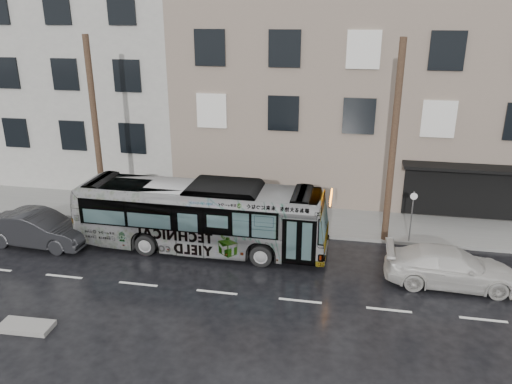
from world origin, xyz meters
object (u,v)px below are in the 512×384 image
Objects in this scene: white_sedan at (451,267)px; dark_sedan at (38,229)px; utility_pole_front at (393,145)px; utility_pole_rear at (96,131)px; bus at (201,216)px; sign_post at (411,217)px.

white_sedan is 17.87m from dark_sedan.
dark_sedan is at bearing 90.16° from white_sedan.
utility_pole_front is 16.36m from dark_sedan.
utility_pole_rear is 0.80× the size of bus.
dark_sedan is at bearing 99.02° from bus.
bus is (5.83, -2.24, -3.08)m from utility_pole_rear.
sign_post is at bearing 20.00° from white_sedan.
utility_pole_rear is at bearing 180.00° from utility_pole_front.
dark_sedan is (-15.55, -3.31, -3.85)m from utility_pole_front.
bus is (-8.17, -2.24, -3.08)m from utility_pole_front.
utility_pole_rear is 1.79× the size of white_sedan.
utility_pole_rear is (-14.00, 0.00, 0.00)m from utility_pole_front.
white_sedan is at bearing -70.60° from sign_post.
bus is 7.50m from dark_sedan.
utility_pole_rear reaches higher than dark_sedan.
sign_post is (15.10, 0.00, -3.30)m from utility_pole_rear.
bus is 10.58m from white_sedan.
utility_pole_rear reaches higher than sign_post.
bus is at bearing -78.77° from dark_sedan.
utility_pole_front is 0.80× the size of bus.
sign_post is 9.53m from bus.
utility_pole_front is at bearing 0.00° from utility_pole_rear.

